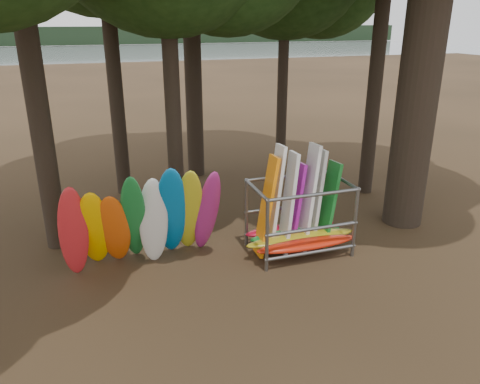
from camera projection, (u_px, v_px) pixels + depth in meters
name	position (u px, v px, depth m)	size (l,w,h in m)	color
ground	(271.00, 261.00, 11.90)	(120.00, 120.00, 0.00)	#47331E
lake	(110.00, 63.00, 65.23)	(160.00, 160.00, 0.00)	gray
far_shore	(94.00, 36.00, 108.98)	(160.00, 4.00, 4.00)	black
kayak_row	(145.00, 221.00, 11.21)	(3.93, 1.97, 2.88)	red
storage_rack	(299.00, 219.00, 12.18)	(3.04, 1.55, 2.85)	slate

